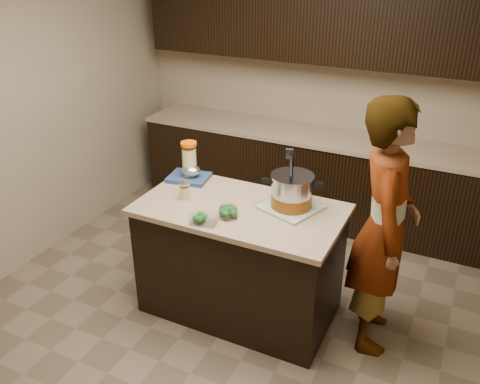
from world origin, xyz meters
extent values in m
plane|color=brown|center=(0.00, 0.00, 0.00)|extent=(4.00, 4.00, 0.00)
cube|color=tan|center=(0.00, 2.00, 1.35)|extent=(4.00, 0.04, 2.70)
cube|color=tan|center=(-2.00, 0.00, 1.35)|extent=(0.04, 4.00, 2.70)
cube|color=black|center=(0.00, 1.70, 0.43)|extent=(3.60, 0.60, 0.86)
cube|color=tan|center=(0.00, 1.70, 0.88)|extent=(3.60, 0.63, 0.04)
cube|color=black|center=(0.00, 1.82, 1.95)|extent=(3.60, 0.35, 0.75)
cube|color=black|center=(0.00, 0.00, 0.43)|extent=(1.40, 0.75, 0.86)
cube|color=tan|center=(0.00, 0.00, 0.88)|extent=(1.46, 0.81, 0.04)
cube|color=#699262|center=(0.33, 0.14, 0.91)|extent=(0.46, 0.46, 0.02)
cylinder|color=#B7B7BC|center=(0.33, 0.14, 1.03)|extent=(0.35, 0.35, 0.22)
cylinder|color=brown|center=(0.33, 0.14, 0.97)|extent=(0.35, 0.35, 0.09)
cylinder|color=#B7B7BC|center=(0.33, 0.14, 1.15)|extent=(0.37, 0.37, 0.02)
cube|color=black|center=(0.16, 0.09, 1.10)|extent=(0.08, 0.05, 0.03)
cube|color=black|center=(0.50, 0.19, 1.10)|extent=(0.08, 0.05, 0.03)
cylinder|color=black|center=(0.33, 0.11, 1.21)|extent=(0.06, 0.12, 0.27)
cylinder|color=#D3D181|center=(-0.57, 0.26, 1.03)|extent=(0.14, 0.14, 0.25)
cylinder|color=white|center=(-0.57, 0.26, 1.04)|extent=(0.15, 0.15, 0.28)
cylinder|color=#F65705|center=(-0.57, 0.26, 1.19)|extent=(0.16, 0.16, 0.02)
cylinder|color=#D3D181|center=(-0.42, -0.05, 0.94)|extent=(0.08, 0.08, 0.09)
cylinder|color=white|center=(-0.42, -0.05, 0.96)|extent=(0.09, 0.09, 0.11)
cylinder|color=silver|center=(-0.42, -0.05, 1.03)|extent=(0.09, 0.09, 0.02)
cylinder|color=silver|center=(-0.01, -0.17, 0.93)|extent=(0.16, 0.16, 0.06)
cylinder|color=silver|center=(-0.03, -0.12, 0.93)|extent=(0.14, 0.14, 0.06)
cube|color=silver|center=(-0.12, -0.31, 0.93)|extent=(0.20, 0.16, 0.06)
cube|color=navy|center=(-0.57, 0.24, 0.92)|extent=(0.34, 0.29, 0.03)
ellipsoid|color=silver|center=(-0.55, 0.25, 0.97)|extent=(0.16, 0.13, 0.09)
imported|color=gray|center=(0.98, 0.15, 0.90)|extent=(0.56, 0.73, 1.79)
camera|label=1|loc=(1.39, -2.86, 2.59)|focal=38.00mm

